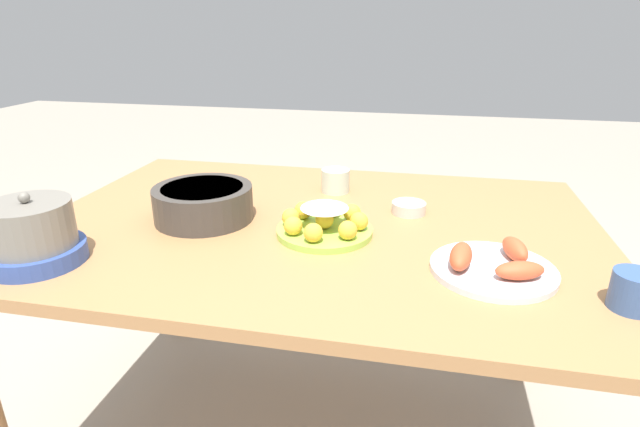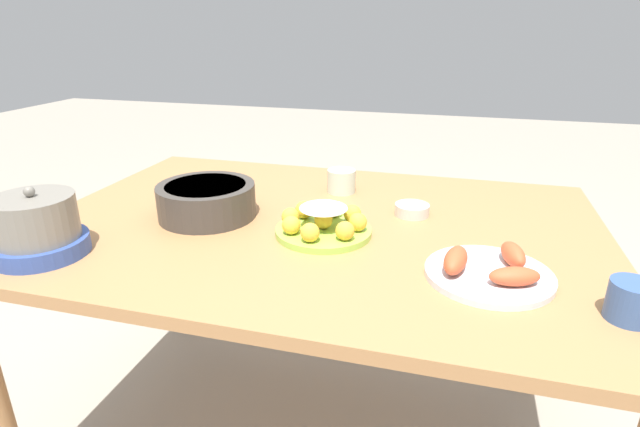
# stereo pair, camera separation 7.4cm
# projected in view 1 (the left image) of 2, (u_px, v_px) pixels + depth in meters

# --- Properties ---
(dining_table) EXTENTS (1.46, 1.01, 0.75)m
(dining_table) POSITION_uv_depth(u_px,v_px,m) (316.00, 251.00, 1.35)
(dining_table) COLOR #A87547
(dining_table) RESTS_ON ground_plane
(cake_plate) EXTENTS (0.24, 0.24, 0.08)m
(cake_plate) POSITION_uv_depth(u_px,v_px,m) (324.00, 224.00, 1.23)
(cake_plate) COLOR #99CC4C
(cake_plate) RESTS_ON dining_table
(serving_bowl) EXTENTS (0.26, 0.26, 0.09)m
(serving_bowl) POSITION_uv_depth(u_px,v_px,m) (203.00, 202.00, 1.32)
(serving_bowl) COLOR #3D3833
(serving_bowl) RESTS_ON dining_table
(sauce_bowl) EXTENTS (0.09, 0.09, 0.03)m
(sauce_bowl) POSITION_uv_depth(u_px,v_px,m) (409.00, 207.00, 1.37)
(sauce_bowl) COLOR beige
(sauce_bowl) RESTS_ON dining_table
(seafood_platter) EXTENTS (0.26, 0.26, 0.06)m
(seafood_platter) POSITION_uv_depth(u_px,v_px,m) (493.00, 265.00, 1.05)
(seafood_platter) COLOR silver
(seafood_platter) RESTS_ON dining_table
(cup_near) EXTENTS (0.09, 0.09, 0.07)m
(cup_near) POSITION_uv_depth(u_px,v_px,m) (335.00, 181.00, 1.54)
(cup_near) COLOR beige
(cup_near) RESTS_ON dining_table
(cup_far) EXTENTS (0.08, 0.08, 0.07)m
(cup_far) POSITION_uv_depth(u_px,v_px,m) (634.00, 291.00, 0.91)
(cup_far) COLOR #38568E
(cup_far) RESTS_ON dining_table
(warming_pot) EXTENTS (0.21, 0.21, 0.16)m
(warming_pot) POSITION_uv_depth(u_px,v_px,m) (33.00, 235.00, 1.08)
(warming_pot) COLOR #334C99
(warming_pot) RESTS_ON dining_table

